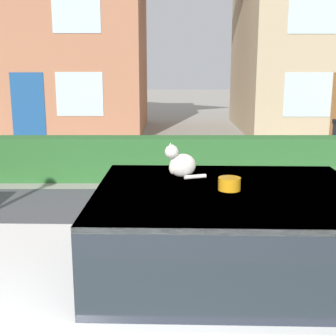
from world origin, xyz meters
name	(u,v)px	position (x,y,z in m)	size (l,w,h in m)	color
road_strip	(125,263)	(0.00, 4.25, 0.01)	(28.00, 6.75, 0.01)	#4C4C51
garden_hedge	(179,159)	(0.76, 8.37, 0.45)	(11.11, 0.54, 0.91)	#2D662D
police_car	(205,288)	(0.82, 2.21, 0.72)	(4.20, 1.94, 1.59)	black
cat	(182,163)	(0.64, 2.22, 1.70)	(0.30, 0.19, 0.25)	silver
house_left	(29,19)	(-4.27, 15.62, 3.82)	(8.31, 5.58, 7.49)	#A86B4C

